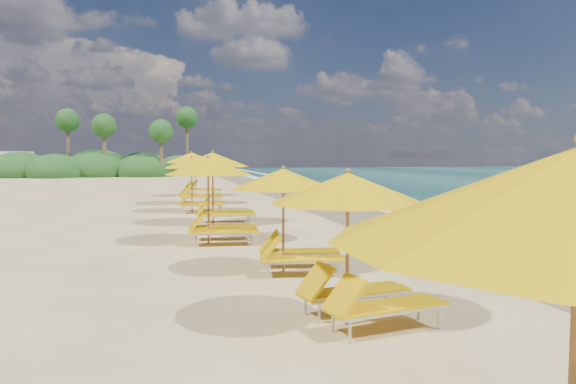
# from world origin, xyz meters

# --- Properties ---
(ground) EXTENTS (160.00, 160.00, 0.00)m
(ground) POSITION_xyz_m (0.00, 0.00, 0.00)
(ground) COLOR #D7BD7E
(ground) RESTS_ON ground
(wet_sand) EXTENTS (4.00, 160.00, 0.01)m
(wet_sand) POSITION_xyz_m (4.00, 0.00, 0.01)
(wet_sand) COLOR #887251
(wet_sand) RESTS_ON ground
(surf_foam) EXTENTS (4.00, 160.00, 0.01)m
(surf_foam) POSITION_xyz_m (6.70, 0.00, 0.03)
(surf_foam) COLOR white
(surf_foam) RESTS_ON ground
(station_1) EXTENTS (2.67, 2.55, 2.23)m
(station_1) POSITION_xyz_m (-1.32, -9.83, 1.25)
(station_1) COLOR olive
(station_1) RESTS_ON ground
(station_2) EXTENTS (2.61, 2.49, 2.20)m
(station_2) POSITION_xyz_m (-1.43, -6.29, 1.23)
(station_2) COLOR olive
(station_2) RESTS_ON ground
(station_3) EXTENTS (2.74, 2.58, 2.40)m
(station_3) POSITION_xyz_m (-2.60, -2.30, 1.34)
(station_3) COLOR olive
(station_3) RESTS_ON ground
(station_4) EXTENTS (2.88, 2.69, 2.57)m
(station_4) POSITION_xyz_m (-2.10, 1.61, 1.44)
(station_4) COLOR olive
(station_4) RESTS_ON ground
(station_5) EXTENTS (2.62, 2.44, 2.37)m
(station_5) POSITION_xyz_m (-2.59, 5.79, 1.33)
(station_5) COLOR olive
(station_5) RESTS_ON ground
(station_6) EXTENTS (2.91, 2.72, 2.60)m
(station_6) POSITION_xyz_m (-2.38, 9.52, 1.46)
(station_6) COLOR olive
(station_6) RESTS_ON ground
(station_7) EXTENTS (3.22, 3.18, 2.48)m
(station_7) POSITION_xyz_m (-1.89, 14.53, 1.39)
(station_7) COLOR olive
(station_7) RESTS_ON ground
(treeline) EXTENTS (25.80, 8.80, 9.74)m
(treeline) POSITION_xyz_m (-9.94, 45.51, 1.00)
(treeline) COLOR #163D14
(treeline) RESTS_ON ground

